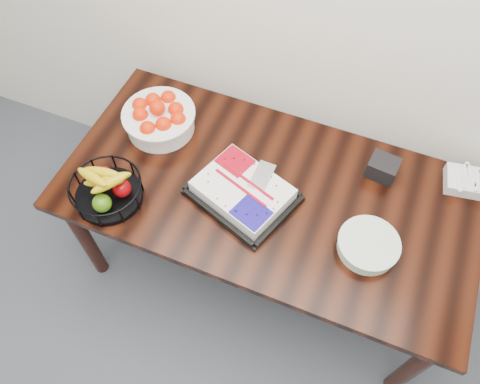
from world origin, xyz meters
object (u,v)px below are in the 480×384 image
at_px(fruit_basket, 106,189).
at_px(tangerine_bowl, 159,114).
at_px(cake_tray, 243,192).
at_px(plate_stack, 368,245).
at_px(napkin_box, 383,168).
at_px(table, 267,200).

bearing_deg(fruit_basket, tangerine_bowl, 87.08).
distance_m(cake_tray, plate_stack, 0.55).
distance_m(plate_stack, napkin_box, 0.39).
height_order(tangerine_bowl, fruit_basket, tangerine_bowl).
bearing_deg(table, plate_stack, -14.11).
distance_m(cake_tray, napkin_box, 0.62).
xyz_separation_m(plate_stack, napkin_box, (-0.03, 0.38, 0.01)).
relative_size(tangerine_bowl, fruit_basket, 1.12).
bearing_deg(cake_tray, tangerine_bowl, 157.11).
bearing_deg(table, napkin_box, 32.02).
height_order(table, napkin_box, napkin_box).
height_order(fruit_basket, plate_stack, fruit_basket).
bearing_deg(napkin_box, plate_stack, -85.19).
bearing_deg(fruit_basket, cake_tray, 22.79).
bearing_deg(tangerine_bowl, napkin_box, 7.30).
distance_m(table, plate_stack, 0.49).
height_order(table, cake_tray, cake_tray).
bearing_deg(napkin_box, tangerine_bowl, -172.70).
height_order(cake_tray, tangerine_bowl, tangerine_bowl).
xyz_separation_m(table, plate_stack, (0.46, -0.12, 0.12)).
distance_m(table, napkin_box, 0.52).
height_order(tangerine_bowl, plate_stack, tangerine_bowl).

